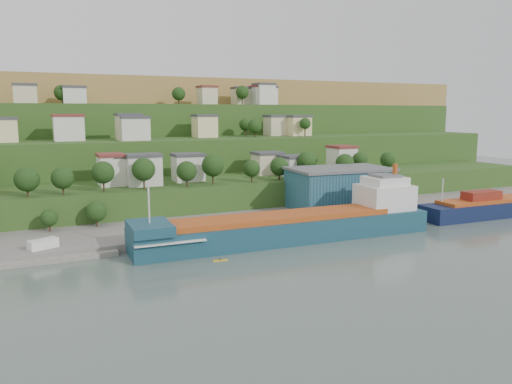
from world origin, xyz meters
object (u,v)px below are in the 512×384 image
cargo_ship_far (508,206)px  caravan (43,246)px  cargo_ship_near (296,227)px  kayak_orange (283,247)px  warehouse (339,188)px

cargo_ship_far → caravan: (-135.16, 10.76, 0.08)m
cargo_ship_near → kayak_orange: bearing=-138.2°
cargo_ship_near → warehouse: cargo_ship_near is taller
caravan → cargo_ship_near: bearing=-33.0°
cargo_ship_far → caravan: bearing=177.7°
cargo_ship_near → kayak_orange: 9.26m
cargo_ship_near → caravan: size_ratio=12.61×
cargo_ship_near → kayak_orange: (-6.71, -5.64, -2.97)m
cargo_ship_far → kayak_orange: 83.33m
caravan → kayak_orange: (52.02, -15.73, -2.42)m
cargo_ship_near → caravan: cargo_ship_near is taller
cargo_ship_near → caravan: bearing=172.0°
cargo_ship_far → caravan: 135.59m
cargo_ship_near → cargo_ship_far: 76.44m
warehouse → kayak_orange: bearing=-137.2°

